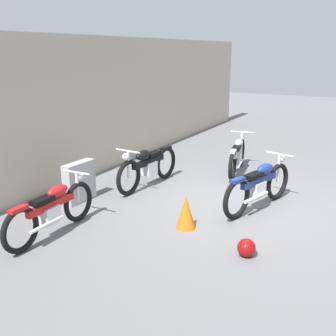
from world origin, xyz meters
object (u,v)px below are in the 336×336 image
(stone_marker, at_px, (79,182))
(motorcycle_red, at_px, (52,210))
(traffic_cone, at_px, (186,212))
(helmet, at_px, (246,248))
(motorcycle_silver, at_px, (237,155))
(motorcycle_black, at_px, (148,166))
(motorcycle_blue, at_px, (259,185))

(stone_marker, distance_m, motorcycle_red, 1.47)
(stone_marker, bearing_deg, traffic_cone, -92.85)
(motorcycle_red, bearing_deg, helmet, -76.27)
(helmet, distance_m, motorcycle_red, 2.99)
(traffic_cone, xyz_separation_m, motorcycle_red, (-1.22, 1.70, 0.15))
(traffic_cone, height_order, motorcycle_silver, motorcycle_silver)
(stone_marker, distance_m, helmet, 3.54)
(motorcycle_red, xyz_separation_m, motorcycle_black, (2.72, -0.05, 0.02))
(motorcycle_blue, bearing_deg, stone_marker, 128.66)
(motorcycle_blue, bearing_deg, motorcycle_silver, 45.28)
(traffic_cone, height_order, motorcycle_red, motorcycle_red)
(helmet, bearing_deg, motorcycle_blue, 12.04)
(stone_marker, distance_m, motorcycle_black, 1.54)
(stone_marker, xyz_separation_m, helmet, (-0.55, -3.48, -0.25))
(motorcycle_silver, xyz_separation_m, motorcycle_black, (-1.89, 1.30, 0.02))
(motorcycle_silver, distance_m, motorcycle_blue, 2.27)
(stone_marker, relative_size, traffic_cone, 1.40)
(traffic_cone, bearing_deg, helmet, -110.33)
(helmet, relative_size, traffic_cone, 0.48)
(motorcycle_red, relative_size, motorcycle_blue, 0.97)
(motorcycle_blue, relative_size, motorcycle_black, 0.97)
(stone_marker, xyz_separation_m, motorcycle_black, (1.39, -0.67, 0.06))
(motorcycle_silver, xyz_separation_m, motorcycle_blue, (-1.98, -1.12, 0.02))
(motorcycle_silver, relative_size, motorcycle_red, 0.99)
(helmet, xyz_separation_m, motorcycle_black, (1.93, 2.82, 0.31))
(stone_marker, relative_size, motorcycle_red, 0.40)
(traffic_cone, xyz_separation_m, motorcycle_blue, (1.42, -0.77, 0.17))
(motorcycle_red, bearing_deg, stone_marker, 23.21)
(helmet, distance_m, motorcycle_blue, 1.92)
(stone_marker, relative_size, motorcycle_silver, 0.40)
(motorcycle_red, bearing_deg, traffic_cone, -56.00)
(helmet, height_order, traffic_cone, traffic_cone)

